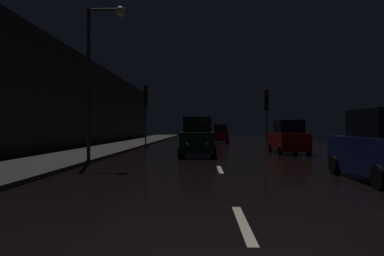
% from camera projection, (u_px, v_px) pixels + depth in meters
% --- Properties ---
extents(ground, '(27.82, 84.00, 0.02)m').
position_uv_depth(ground, '(210.00, 147.00, 26.89)').
color(ground, black).
extents(sidewalk_left, '(4.40, 84.00, 0.15)m').
position_uv_depth(sidewalk_left, '(115.00, 146.00, 27.12)').
color(sidewalk_left, '#33302D').
rests_on(sidewalk_left, ground).
extents(building_facade_left, '(0.80, 63.00, 7.24)m').
position_uv_depth(building_facade_left, '(65.00, 99.00, 23.70)').
color(building_facade_left, '#2D2B28').
rests_on(building_facade_left, ground).
extents(lane_centerline, '(0.16, 26.44, 0.01)m').
position_uv_depth(lane_centerline, '(215.00, 157.00, 17.74)').
color(lane_centerline, beige).
rests_on(lane_centerline, ground).
extents(traffic_light_far_right, '(0.36, 0.48, 5.10)m').
position_uv_depth(traffic_light_far_right, '(267.00, 105.00, 31.64)').
color(traffic_light_far_right, '#38383A').
rests_on(traffic_light_far_right, ground).
extents(traffic_light_far_left, '(0.32, 0.46, 5.15)m').
position_uv_depth(traffic_light_far_left, '(146.00, 102.00, 28.24)').
color(traffic_light_far_left, '#38383A').
rests_on(traffic_light_far_left, ground).
extents(streetlamp_overhead, '(1.70, 0.44, 6.82)m').
position_uv_depth(streetlamp_overhead, '(99.00, 59.00, 14.61)').
color(streetlamp_overhead, '#2D2D30').
rests_on(streetlamp_overhead, ground).
extents(car_approaching_headlights, '(1.96, 4.25, 2.14)m').
position_uv_depth(car_approaching_headlights, '(197.00, 138.00, 18.79)').
color(car_approaching_headlights, '#0F3819').
rests_on(car_approaching_headlights, ground).
extents(car_distant_taillights, '(1.75, 3.78, 1.90)m').
position_uv_depth(car_distant_taillights, '(220.00, 134.00, 35.64)').
color(car_distant_taillights, maroon).
rests_on(car_distant_taillights, ground).
extents(car_parked_right_far, '(1.85, 4.01, 2.02)m').
position_uv_depth(car_parked_right_far, '(288.00, 138.00, 20.56)').
color(car_parked_right_far, maroon).
rests_on(car_parked_right_far, ground).
extents(car_parked_right_near, '(1.91, 4.14, 2.08)m').
position_uv_depth(car_parked_right_near, '(384.00, 148.00, 9.70)').
color(car_parked_right_near, '#141E51').
rests_on(car_parked_right_near, ground).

